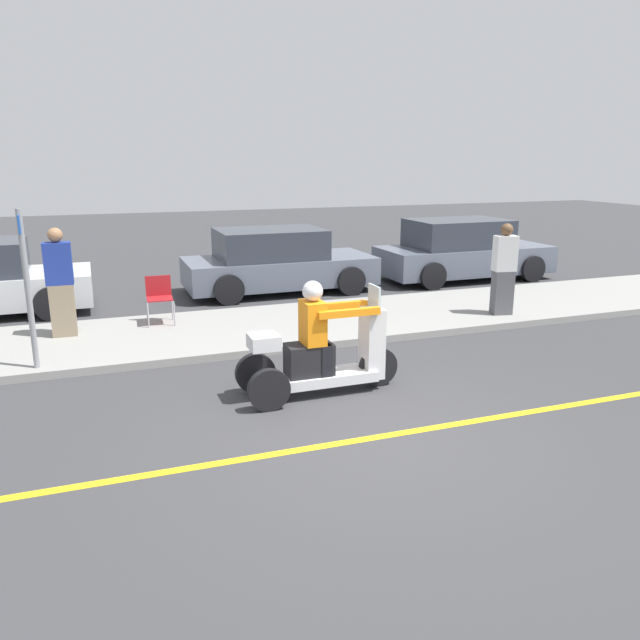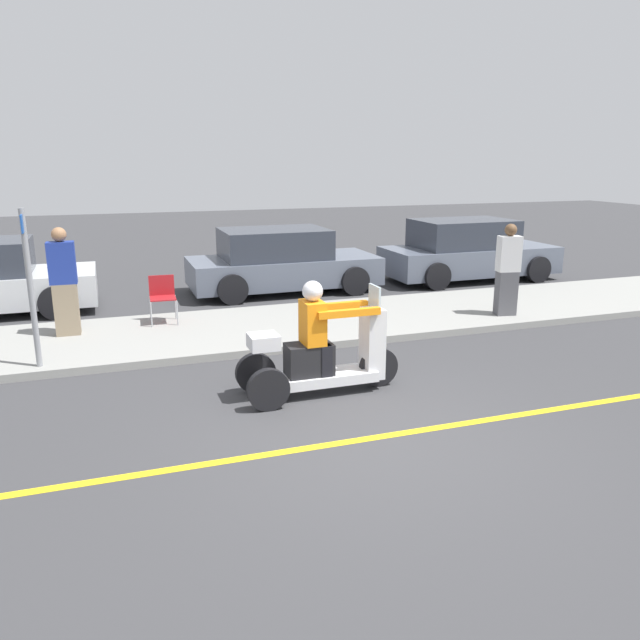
% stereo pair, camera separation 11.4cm
% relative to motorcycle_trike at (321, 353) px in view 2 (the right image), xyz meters
% --- Properties ---
extents(ground_plane, '(60.00, 60.00, 0.00)m').
position_rel_motorcycle_trike_xyz_m(ground_plane, '(0.08, -1.45, -0.54)').
color(ground_plane, '#38383A').
extents(lane_stripe, '(24.00, 0.12, 0.01)m').
position_rel_motorcycle_trike_xyz_m(lane_stripe, '(-0.02, -1.45, -0.54)').
color(lane_stripe, gold).
rests_on(lane_stripe, ground).
extents(sidewalk_strip, '(28.00, 2.80, 0.12)m').
position_rel_motorcycle_trike_xyz_m(sidewalk_strip, '(0.08, 3.15, -0.48)').
color(sidewalk_strip, gray).
rests_on(sidewalk_strip, ground).
extents(motorcycle_trike, '(2.13, 0.75, 1.49)m').
position_rel_motorcycle_trike_xyz_m(motorcycle_trike, '(0.00, 0.00, 0.00)').
color(motorcycle_trike, black).
rests_on(motorcycle_trike, ground).
extents(spectator_end_of_line, '(0.44, 0.31, 1.69)m').
position_rel_motorcycle_trike_xyz_m(spectator_end_of_line, '(4.45, 2.35, 0.40)').
color(spectator_end_of_line, '#515156').
rests_on(spectator_end_of_line, sidewalk_strip).
extents(spectator_by_tree, '(0.43, 0.26, 1.77)m').
position_rel_motorcycle_trike_xyz_m(spectator_by_tree, '(-3.17, 3.60, 0.44)').
color(spectator_by_tree, gray).
rests_on(spectator_by_tree, sidewalk_strip).
extents(folding_chair_set_back, '(0.48, 0.48, 0.82)m').
position_rel_motorcycle_trike_xyz_m(folding_chair_set_back, '(-1.60, 3.93, 0.09)').
color(folding_chair_set_back, '#A5A8AD').
rests_on(folding_chair_set_back, sidewalk_strip).
extents(parked_car_lot_center, '(4.21, 2.04, 1.42)m').
position_rel_motorcycle_trike_xyz_m(parked_car_lot_center, '(1.23, 6.25, 0.14)').
color(parked_car_lot_center, slate).
rests_on(parked_car_lot_center, ground).
extents(parked_car_lot_left, '(4.27, 1.95, 1.49)m').
position_rel_motorcycle_trike_xyz_m(parked_car_lot_left, '(5.98, 6.10, 0.16)').
color(parked_car_lot_left, slate).
rests_on(parked_car_lot_left, ground).
extents(street_sign, '(0.08, 0.36, 2.20)m').
position_rel_motorcycle_trike_xyz_m(street_sign, '(-3.50, 2.00, 0.78)').
color(street_sign, gray).
rests_on(street_sign, sidewalk_strip).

